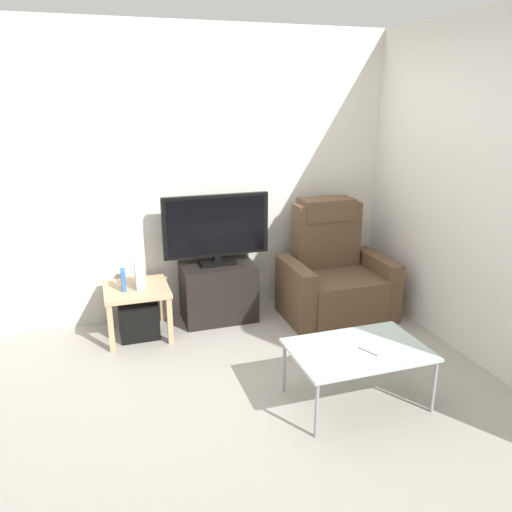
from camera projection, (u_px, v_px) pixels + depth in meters
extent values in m
plane|color=#9E998E|center=(229.00, 365.00, 3.93)|extent=(6.40, 6.40, 0.00)
cube|color=silver|center=(194.00, 177.00, 4.55)|extent=(6.40, 0.06, 2.60)
cube|color=silver|center=(450.00, 186.00, 4.09)|extent=(0.06, 4.48, 2.60)
cube|color=black|center=(218.00, 292.00, 4.66)|extent=(0.66, 0.42, 0.54)
cube|color=black|center=(224.00, 288.00, 4.45)|extent=(0.61, 0.02, 0.02)
cube|color=black|center=(222.00, 283.00, 4.48)|extent=(0.34, 0.11, 0.04)
cube|color=black|center=(217.00, 262.00, 4.59)|extent=(0.32, 0.20, 0.03)
cube|color=black|center=(217.00, 258.00, 4.58)|extent=(0.06, 0.04, 0.05)
cube|color=black|center=(216.00, 225.00, 4.49)|extent=(0.96, 0.05, 0.56)
cube|color=black|center=(217.00, 226.00, 4.47)|extent=(0.88, 0.01, 0.50)
cube|color=brown|center=(336.00, 295.00, 4.73)|extent=(0.70, 0.72, 0.42)
cube|color=brown|center=(326.00, 235.00, 4.81)|extent=(0.64, 0.20, 0.62)
cube|color=brown|center=(326.00, 209.00, 4.76)|extent=(0.50, 0.26, 0.20)
cube|color=brown|center=(295.00, 294.00, 4.58)|extent=(0.14, 0.68, 0.56)
cube|color=brown|center=(376.00, 284.00, 4.83)|extent=(0.14, 0.68, 0.56)
cube|color=tan|center=(136.00, 289.00, 4.29)|extent=(0.54, 0.54, 0.04)
cube|color=tan|center=(111.00, 329.00, 4.07)|extent=(0.04, 0.04, 0.41)
cube|color=tan|center=(170.00, 321.00, 4.21)|extent=(0.04, 0.04, 0.41)
cube|color=tan|center=(108.00, 306.00, 4.50)|extent=(0.04, 0.04, 0.41)
cube|color=tan|center=(162.00, 300.00, 4.64)|extent=(0.04, 0.04, 0.41)
cube|color=black|center=(138.00, 318.00, 4.37)|extent=(0.33, 0.33, 0.33)
cube|color=#3366B2|center=(123.00, 280.00, 4.21)|extent=(0.03, 0.12, 0.17)
cube|color=white|center=(139.00, 273.00, 4.26)|extent=(0.07, 0.20, 0.25)
cube|color=#B2C6C1|center=(358.00, 350.00, 3.35)|extent=(0.90, 0.60, 0.02)
cylinder|color=gray|center=(317.00, 410.00, 3.04)|extent=(0.02, 0.02, 0.38)
cylinder|color=gray|center=(434.00, 386.00, 3.29)|extent=(0.02, 0.02, 0.38)
cylinder|color=gray|center=(284.00, 367.00, 3.53)|extent=(0.02, 0.02, 0.38)
cylinder|color=gray|center=(389.00, 349.00, 3.78)|extent=(0.02, 0.02, 0.38)
cube|color=#B7B7BC|center=(371.00, 350.00, 3.31)|extent=(0.13, 0.17, 0.01)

